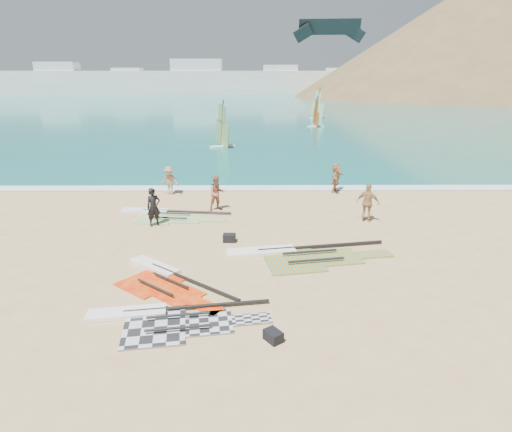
{
  "coord_description": "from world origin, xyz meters",
  "views": [
    {
      "loc": [
        0.02,
        -12.61,
        6.47
      ],
      "look_at": [
        0.14,
        4.0,
        1.0
      ],
      "focal_mm": 30.0,
      "sensor_mm": 36.0,
      "label": 1
    }
  ],
  "objects_px": {
    "gear_bag_near": "(229,238)",
    "rig_green": "(163,215)",
    "rig_grey": "(163,319)",
    "gear_bag_far": "(273,336)",
    "beachgoer_right": "(336,177)",
    "beachgoer_back": "(368,203)",
    "rig_orange": "(296,254)",
    "person_wetsuit": "(154,207)",
    "rig_red": "(163,279)",
    "beachgoer_left": "(217,193)",
    "beachgoer_mid": "(169,181)"
  },
  "relations": [
    {
      "from": "gear_bag_near",
      "to": "beachgoer_right",
      "type": "relative_size",
      "value": 0.29
    },
    {
      "from": "rig_grey",
      "to": "person_wetsuit",
      "type": "distance_m",
      "value": 8.17
    },
    {
      "from": "gear_bag_far",
      "to": "person_wetsuit",
      "type": "distance_m",
      "value": 10.2
    },
    {
      "from": "rig_grey",
      "to": "beachgoer_left",
      "type": "height_order",
      "value": "beachgoer_left"
    },
    {
      "from": "gear_bag_near",
      "to": "gear_bag_far",
      "type": "height_order",
      "value": "gear_bag_near"
    },
    {
      "from": "rig_grey",
      "to": "rig_green",
      "type": "height_order",
      "value": "rig_green"
    },
    {
      "from": "beachgoer_left",
      "to": "beachgoer_mid",
      "type": "xyz_separation_m",
      "value": [
        -2.93,
        2.96,
        -0.07
      ]
    },
    {
      "from": "rig_orange",
      "to": "person_wetsuit",
      "type": "xyz_separation_m",
      "value": [
        -6.08,
        3.45,
        0.82
      ]
    },
    {
      "from": "rig_orange",
      "to": "gear_bag_near",
      "type": "xyz_separation_m",
      "value": [
        -2.6,
        1.46,
        0.11
      ]
    },
    {
      "from": "rig_orange",
      "to": "beachgoer_right",
      "type": "height_order",
      "value": "beachgoer_right"
    },
    {
      "from": "gear_bag_far",
      "to": "beachgoer_right",
      "type": "height_order",
      "value": "beachgoer_right"
    },
    {
      "from": "gear_bag_near",
      "to": "beachgoer_left",
      "type": "bearing_deg",
      "value": 100.8
    },
    {
      "from": "rig_green",
      "to": "rig_red",
      "type": "distance_m",
      "value": 7.02
    },
    {
      "from": "rig_orange",
      "to": "beachgoer_right",
      "type": "bearing_deg",
      "value": 60.94
    },
    {
      "from": "rig_grey",
      "to": "gear_bag_near",
      "type": "distance_m",
      "value": 6.1
    },
    {
      "from": "person_wetsuit",
      "to": "beachgoer_back",
      "type": "xyz_separation_m",
      "value": [
        9.74,
        0.53,
        0.03
      ]
    },
    {
      "from": "rig_orange",
      "to": "person_wetsuit",
      "type": "distance_m",
      "value": 7.04
    },
    {
      "from": "rig_orange",
      "to": "beachgoer_left",
      "type": "bearing_deg",
      "value": 110.48
    },
    {
      "from": "rig_green",
      "to": "rig_red",
      "type": "relative_size",
      "value": 1.32
    },
    {
      "from": "rig_red",
      "to": "gear_bag_near",
      "type": "height_order",
      "value": "gear_bag_near"
    },
    {
      "from": "rig_grey",
      "to": "gear_bag_near",
      "type": "height_order",
      "value": "gear_bag_near"
    },
    {
      "from": "gear_bag_far",
      "to": "beachgoer_back",
      "type": "distance_m",
      "value": 10.58
    },
    {
      "from": "rig_green",
      "to": "gear_bag_far",
      "type": "distance_m",
      "value": 11.42
    },
    {
      "from": "rig_orange",
      "to": "beachgoer_right",
      "type": "distance_m",
      "value": 9.83
    },
    {
      "from": "gear_bag_near",
      "to": "beachgoer_mid",
      "type": "xyz_separation_m",
      "value": [
        -3.76,
        7.28,
        0.65
      ]
    },
    {
      "from": "beachgoer_back",
      "to": "beachgoer_mid",
      "type": "bearing_deg",
      "value": 1.35
    },
    {
      "from": "rig_red",
      "to": "rig_orange",
      "type": "bearing_deg",
      "value": 62.35
    },
    {
      "from": "rig_orange",
      "to": "person_wetsuit",
      "type": "bearing_deg",
      "value": 140.23
    },
    {
      "from": "rig_green",
      "to": "gear_bag_near",
      "type": "height_order",
      "value": "gear_bag_near"
    },
    {
      "from": "gear_bag_far",
      "to": "beachgoer_mid",
      "type": "relative_size",
      "value": 0.29
    },
    {
      "from": "person_wetsuit",
      "to": "beachgoer_left",
      "type": "relative_size",
      "value": 0.99
    },
    {
      "from": "rig_orange",
      "to": "beachgoer_mid",
      "type": "xyz_separation_m",
      "value": [
        -6.36,
        8.74,
        0.76
      ]
    },
    {
      "from": "gear_bag_near",
      "to": "rig_green",
      "type": "bearing_deg",
      "value": 134.52
    },
    {
      "from": "rig_grey",
      "to": "beachgoer_mid",
      "type": "bearing_deg",
      "value": 90.95
    },
    {
      "from": "rig_green",
      "to": "beachgoer_mid",
      "type": "height_order",
      "value": "beachgoer_mid"
    },
    {
      "from": "rig_green",
      "to": "beachgoer_right",
      "type": "bearing_deg",
      "value": 32.4
    },
    {
      "from": "rig_green",
      "to": "person_wetsuit",
      "type": "bearing_deg",
      "value": -86.81
    },
    {
      "from": "rig_grey",
      "to": "gear_bag_near",
      "type": "xyz_separation_m",
      "value": [
        1.55,
        5.9,
        0.11
      ]
    },
    {
      "from": "person_wetsuit",
      "to": "beachgoer_right",
      "type": "distance_m",
      "value": 10.92
    },
    {
      "from": "rig_grey",
      "to": "beachgoer_back",
      "type": "height_order",
      "value": "beachgoer_back"
    },
    {
      "from": "rig_red",
      "to": "person_wetsuit",
      "type": "distance_m",
      "value": 5.69
    },
    {
      "from": "beachgoer_left",
      "to": "gear_bag_far",
      "type": "bearing_deg",
      "value": -100.9
    },
    {
      "from": "rig_green",
      "to": "beachgoer_right",
      "type": "distance_m",
      "value": 10.18
    },
    {
      "from": "beachgoer_left",
      "to": "beachgoer_mid",
      "type": "height_order",
      "value": "beachgoer_left"
    },
    {
      "from": "gear_bag_far",
      "to": "beachgoer_mid",
      "type": "bearing_deg",
      "value": 110.27
    },
    {
      "from": "gear_bag_near",
      "to": "beachgoer_back",
      "type": "distance_m",
      "value": 6.79
    },
    {
      "from": "rig_orange",
      "to": "beachgoer_back",
      "type": "relative_size",
      "value": 3.54
    },
    {
      "from": "beachgoer_back",
      "to": "gear_bag_far",
      "type": "bearing_deg",
      "value": 89.87
    },
    {
      "from": "gear_bag_near",
      "to": "beachgoer_right",
      "type": "xyz_separation_m",
      "value": [
        5.77,
        7.81,
        0.71
      ]
    },
    {
      "from": "rig_grey",
      "to": "beachgoer_left",
      "type": "distance_m",
      "value": 10.28
    }
  ]
}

